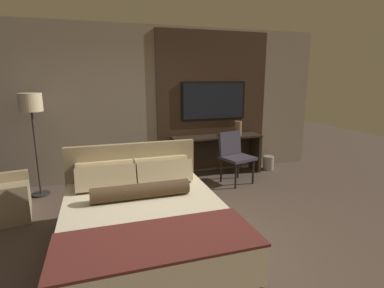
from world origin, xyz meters
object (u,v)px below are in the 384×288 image
Objects in this scene: vase_tall at (238,128)px; bed at (145,224)px; desk_chair at (234,152)px; desk at (216,148)px; waste_bin at (268,163)px; floor_lamp at (31,111)px; tv at (214,101)px.

bed is at bearing -134.20° from vase_tall.
desk_chair is 0.64m from vase_tall.
desk is 6.29× the size of waste_bin.
waste_bin is at bearing 8.14° from desk_chair.
desk_chair is 3.26× the size of vase_tall.
desk_chair is at bearing -155.86° from waste_bin.
bed is 2.29× the size of desk_chair.
vase_tall is (3.57, 0.09, -0.47)m from floor_lamp.
floor_lamp is at bearing -173.28° from tv.
desk is (1.80, 2.37, 0.18)m from bed.
vase_tall is at bearing -179.50° from waste_bin.
waste_bin is (0.73, 0.01, -0.77)m from vase_tall.
floor_lamp is at bearing 157.79° from desk_chair.
floor_lamp is at bearing 122.09° from bed.
bed is 2.65m from desk_chair.
tv reaches higher than vase_tall.
floor_lamp is (-3.28, 0.36, 0.83)m from desk_chair.
bed is at bearing -57.91° from floor_lamp.
desk reaches higher than waste_bin.
floor_lamp is 3.60m from vase_tall.
bed is 3.21m from vase_tall.
vase_tall is at bearing 45.80° from bed.
bed reaches higher than waste_bin.
floor_lamp reaches higher than desk_chair.
tv is at bearing 83.41° from desk_chair.
desk is 1.07× the size of floor_lamp.
bed is 2.98m from desk.
floor_lamp is 5.89× the size of waste_bin.
desk_chair is at bearing -77.62° from desk.
tv reaches higher than desk.
floor_lamp reaches higher than vase_tall.
floor_lamp reaches higher than waste_bin.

